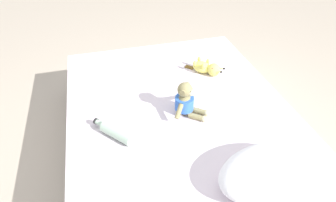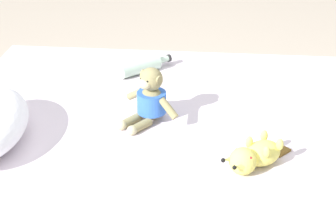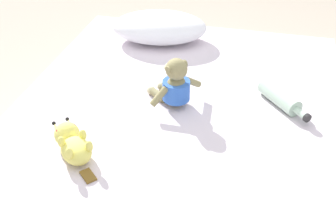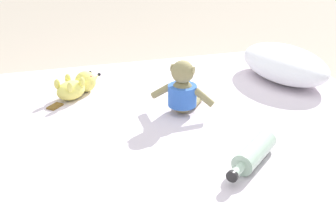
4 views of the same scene
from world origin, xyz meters
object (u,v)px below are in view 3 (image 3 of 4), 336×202
plush_monkey (175,86)px  plush_yellow_creature (72,143)px  pillow (159,27)px  glass_bottle (281,98)px  bed (176,148)px

plush_monkey → plush_yellow_creature: size_ratio=0.93×
pillow → plush_yellow_creature: pillow is taller
pillow → plush_monkey: 0.66m
pillow → glass_bottle: 0.86m
glass_bottle → plush_monkey: bearing=-167.5°
bed → plush_monkey: plush_monkey is taller
bed → plush_monkey: (-0.02, 0.06, 0.31)m
pillow → bed: bearing=-69.5°
plush_monkey → glass_bottle: size_ratio=0.98×
pillow → glass_bottle: size_ratio=2.23×
plush_monkey → bed: bearing=-67.7°
pillow → glass_bottle: (0.69, -0.51, -0.05)m
plush_monkey → plush_yellow_creature: (-0.31, -0.42, -0.05)m
bed → pillow: (-0.25, 0.67, 0.29)m
plush_yellow_creature → bed: bearing=47.4°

